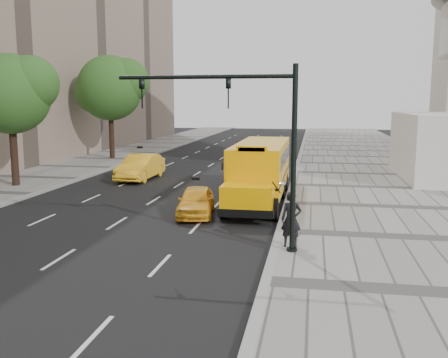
% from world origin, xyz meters
% --- Properties ---
extents(ground, '(140.00, 140.00, 0.00)m').
position_xyz_m(ground, '(0.00, 0.00, 0.00)').
color(ground, black).
rests_on(ground, ground).
extents(sidewalk_museum, '(12.00, 140.00, 0.15)m').
position_xyz_m(sidewalk_museum, '(12.00, 0.00, 0.07)').
color(sidewalk_museum, gray).
rests_on(sidewalk_museum, ground).
extents(curb_museum, '(0.30, 140.00, 0.15)m').
position_xyz_m(curb_museum, '(6.00, 0.00, 0.07)').
color(curb_museum, gray).
rests_on(curb_museum, ground).
extents(curb_far, '(0.30, 140.00, 0.15)m').
position_xyz_m(curb_far, '(-8.00, 0.00, 0.07)').
color(curb_far, gray).
rests_on(curb_far, ground).
extents(tree_b, '(5.32, 4.73, 7.98)m').
position_xyz_m(tree_b, '(-10.41, 2.41, 5.66)').
color(tree_b, black).
rests_on(tree_b, ground).
extents(tree_c, '(6.40, 5.69, 9.17)m').
position_xyz_m(tree_c, '(-10.39, 17.23, 6.37)').
color(tree_c, black).
rests_on(tree_c, ground).
extents(school_bus, '(2.96, 11.56, 3.19)m').
position_xyz_m(school_bus, '(4.50, 1.57, 1.76)').
color(school_bus, '#F2A300').
rests_on(school_bus, ground).
extents(taxi_near, '(2.11, 4.08, 1.33)m').
position_xyz_m(taxi_near, '(2.00, -2.91, 0.66)').
color(taxi_near, yellow).
rests_on(taxi_near, ground).
extents(taxi_far, '(1.93, 5.13, 1.67)m').
position_xyz_m(taxi_far, '(-4.10, 6.72, 0.84)').
color(taxi_far, yellow).
rests_on(taxi_far, ground).
extents(pedestrian, '(0.72, 0.49, 1.94)m').
position_xyz_m(pedestrian, '(6.54, -7.65, 1.12)').
color(pedestrian, black).
rests_on(pedestrian, sidewalk_museum).
extents(traffic_signal, '(6.18, 0.36, 6.40)m').
position_xyz_m(traffic_signal, '(5.19, -8.18, 4.09)').
color(traffic_signal, black).
rests_on(traffic_signal, ground).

